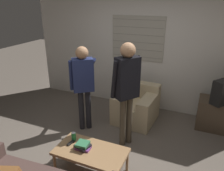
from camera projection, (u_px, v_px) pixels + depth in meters
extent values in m
plane|color=#665B51|center=(104.00, 158.00, 3.42)|extent=(16.00, 16.00, 0.00)
cube|color=silver|center=(143.00, 51.00, 4.67)|extent=(5.20, 0.06, 2.55)
cube|color=#A8A393|center=(137.00, 38.00, 4.58)|extent=(1.12, 0.02, 0.92)
cube|color=gray|center=(137.00, 56.00, 4.72)|extent=(1.10, 0.00, 0.01)
cube|color=gray|center=(137.00, 49.00, 4.66)|extent=(1.10, 0.00, 0.01)
cube|color=gray|center=(137.00, 42.00, 4.60)|extent=(1.10, 0.00, 0.01)
cube|color=gray|center=(137.00, 35.00, 4.54)|extent=(1.10, 0.00, 0.01)
cube|color=gray|center=(138.00, 27.00, 4.49)|extent=(1.10, 0.00, 0.01)
cube|color=gray|center=(138.00, 20.00, 4.43)|extent=(1.10, 0.00, 0.01)
cube|color=#C6B289|center=(136.00, 111.00, 4.42)|extent=(0.81, 0.87, 0.40)
cube|color=#C6B289|center=(142.00, 90.00, 4.54)|extent=(0.77, 0.25, 0.32)
cube|color=#C6B289|center=(149.00, 101.00, 4.20)|extent=(0.29, 0.84, 0.18)
cube|color=#C6B289|center=(124.00, 96.00, 4.42)|extent=(0.29, 0.84, 0.18)
cube|color=#9E754C|center=(91.00, 152.00, 3.01)|extent=(0.99, 0.53, 0.04)
cylinder|color=#9E754C|center=(73.00, 145.00, 3.44)|extent=(0.04, 0.04, 0.35)
cylinder|color=#9E754C|center=(127.00, 161.00, 3.11)|extent=(0.04, 0.04, 0.35)
cylinder|color=#9E754C|center=(55.00, 164.00, 3.06)|extent=(0.04, 0.04, 0.35)
cube|color=#4C3D2D|center=(222.00, 115.00, 4.08)|extent=(0.89, 0.48, 0.58)
cube|color=#3D4738|center=(223.00, 88.00, 3.97)|extent=(0.35, 0.48, 0.36)
cylinder|color=black|center=(81.00, 110.00, 4.06)|extent=(0.10, 0.10, 0.79)
cylinder|color=black|center=(88.00, 109.00, 4.09)|extent=(0.10, 0.10, 0.79)
cube|color=navy|center=(83.00, 75.00, 3.82)|extent=(0.41, 0.38, 0.59)
sphere|color=#A87A56|center=(82.00, 53.00, 3.67)|extent=(0.22, 0.22, 0.22)
cylinder|color=navy|center=(71.00, 76.00, 3.82)|extent=(0.15, 0.16, 0.56)
cylinder|color=navy|center=(92.00, 63.00, 4.03)|extent=(0.37, 0.46, 0.33)
cube|color=black|center=(90.00, 66.00, 4.31)|extent=(0.08, 0.09, 0.13)
cylinder|color=#4C4233|center=(123.00, 122.00, 3.59)|extent=(0.10, 0.10, 0.87)
cylinder|color=#4C4233|center=(129.00, 120.00, 3.66)|extent=(0.10, 0.10, 0.87)
cube|color=black|center=(127.00, 78.00, 3.34)|extent=(0.37, 0.41, 0.65)
sphere|color=#A87A56|center=(128.00, 50.00, 3.18)|extent=(0.23, 0.23, 0.23)
cylinder|color=black|center=(114.00, 80.00, 3.28)|extent=(0.17, 0.15, 0.62)
cylinder|color=black|center=(128.00, 61.00, 3.60)|extent=(0.53, 0.40, 0.31)
cube|color=black|center=(118.00, 64.00, 3.87)|extent=(0.08, 0.08, 0.13)
cube|color=#75387F|center=(83.00, 148.00, 3.03)|extent=(0.22, 0.14, 0.03)
cube|color=black|center=(83.00, 146.00, 3.03)|extent=(0.23, 0.21, 0.03)
cube|color=#33754C|center=(83.00, 144.00, 3.02)|extent=(0.18, 0.17, 0.04)
cylinder|color=#238E47|center=(74.00, 137.00, 3.20)|extent=(0.07, 0.07, 0.12)
cylinder|color=silver|center=(73.00, 133.00, 3.18)|extent=(0.06, 0.06, 0.00)
cube|color=black|center=(71.00, 143.00, 3.14)|extent=(0.06, 0.14, 0.02)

